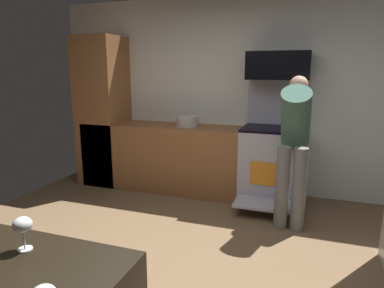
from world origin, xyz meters
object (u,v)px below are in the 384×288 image
object	(u,v)px
person_cook	(294,140)
stock_pot	(187,121)
microwave	(278,66)
wine_glass_far	(23,226)
oven_range	(273,162)

from	to	relation	value
person_cook	stock_pot	world-z (taller)	person_cook
stock_pot	microwave	bearing A→B (deg)	4.01
person_cook	stock_pot	distance (m)	1.53
stock_pot	wine_glass_far	bearing A→B (deg)	-81.92
person_cook	wine_glass_far	bearing A→B (deg)	-109.87
microwave	wine_glass_far	world-z (taller)	microwave
oven_range	microwave	world-z (taller)	microwave
person_cook	stock_pot	bearing A→B (deg)	156.46
microwave	stock_pot	bearing A→B (deg)	-175.99
wine_glass_far	person_cook	bearing A→B (deg)	70.13
stock_pot	oven_range	bearing A→B (deg)	-0.67
wine_glass_far	oven_range	bearing A→B (deg)	78.04
person_cook	oven_range	bearing A→B (deg)	113.85
oven_range	microwave	xyz separation A→B (m)	(0.00, 0.09, 1.18)
person_cook	wine_glass_far	xyz separation A→B (m)	(-0.95, -2.62, 0.08)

